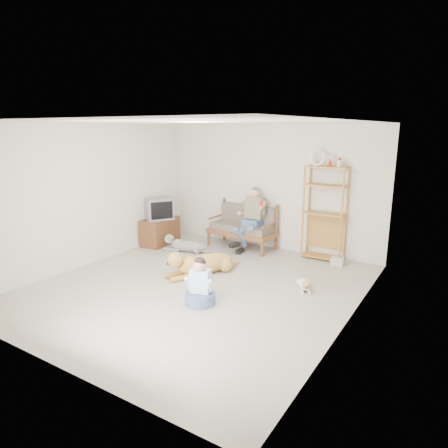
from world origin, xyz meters
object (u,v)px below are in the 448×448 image
Objects in this scene: loveseat at (243,226)px; tv_stand at (160,231)px; golden_retriever at (200,264)px; etagere at (324,212)px.

loveseat is 1.93m from tv_stand.
tv_stand reaches higher than golden_retriever.
etagere is (1.79, 0.11, 0.48)m from loveseat.
etagere is at bearing 12.62° from tv_stand.
tv_stand is (-3.52, -0.94, -0.67)m from etagere.
etagere is 1.45× the size of golden_retriever.
loveseat reaches higher than golden_retriever.
etagere is at bearing 78.82° from golden_retriever.
tv_stand is at bearing 176.30° from golden_retriever.
tv_stand is at bearing -151.04° from loveseat.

